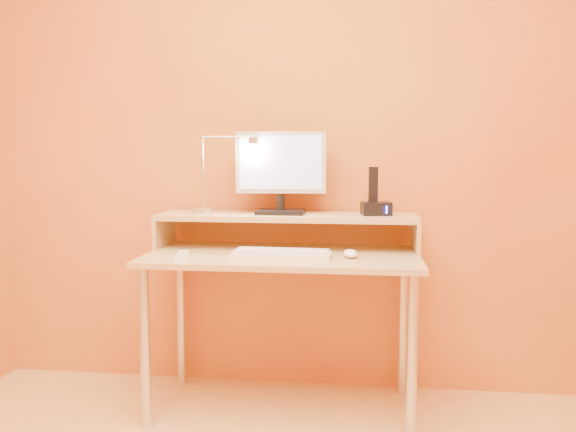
# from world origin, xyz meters

# --- Properties ---
(wall_back) EXTENTS (3.00, 0.04, 2.50)m
(wall_back) POSITION_xyz_m (0.00, 1.50, 1.25)
(wall_back) COLOR orange
(wall_back) RESTS_ON floor
(desk_leg_fl) EXTENTS (0.04, 0.04, 0.69)m
(desk_leg_fl) POSITION_xyz_m (-0.55, 0.93, 0.35)
(desk_leg_fl) COLOR silver
(desk_leg_fl) RESTS_ON floor
(desk_leg_fr) EXTENTS (0.04, 0.04, 0.69)m
(desk_leg_fr) POSITION_xyz_m (0.55, 0.93, 0.35)
(desk_leg_fr) COLOR silver
(desk_leg_fr) RESTS_ON floor
(desk_leg_bl) EXTENTS (0.04, 0.04, 0.69)m
(desk_leg_bl) POSITION_xyz_m (-0.55, 1.43, 0.35)
(desk_leg_bl) COLOR silver
(desk_leg_bl) RESTS_ON floor
(desk_leg_br) EXTENTS (0.04, 0.04, 0.69)m
(desk_leg_br) POSITION_xyz_m (0.55, 1.43, 0.35)
(desk_leg_br) COLOR silver
(desk_leg_br) RESTS_ON floor
(desk_lower) EXTENTS (1.20, 0.60, 0.02)m
(desk_lower) POSITION_xyz_m (0.00, 1.18, 0.71)
(desk_lower) COLOR tan
(desk_lower) RESTS_ON floor
(shelf_riser_left) EXTENTS (0.02, 0.30, 0.14)m
(shelf_riser_left) POSITION_xyz_m (-0.59, 1.33, 0.79)
(shelf_riser_left) COLOR tan
(shelf_riser_left) RESTS_ON desk_lower
(shelf_riser_right) EXTENTS (0.02, 0.30, 0.14)m
(shelf_riser_right) POSITION_xyz_m (0.59, 1.33, 0.79)
(shelf_riser_right) COLOR tan
(shelf_riser_right) RESTS_ON desk_lower
(desk_shelf) EXTENTS (1.20, 0.30, 0.02)m
(desk_shelf) POSITION_xyz_m (0.00, 1.33, 0.87)
(desk_shelf) COLOR tan
(desk_shelf) RESTS_ON desk_lower
(monitor_foot) EXTENTS (0.22, 0.16, 0.02)m
(monitor_foot) POSITION_xyz_m (-0.03, 1.33, 0.89)
(monitor_foot) COLOR black
(monitor_foot) RESTS_ON desk_shelf
(monitor_neck) EXTENTS (0.04, 0.04, 0.07)m
(monitor_neck) POSITION_xyz_m (-0.03, 1.33, 0.93)
(monitor_neck) COLOR black
(monitor_neck) RESTS_ON monitor_foot
(monitor_panel) EXTENTS (0.42, 0.07, 0.28)m
(monitor_panel) POSITION_xyz_m (-0.03, 1.34, 1.12)
(monitor_panel) COLOR silver
(monitor_panel) RESTS_ON monitor_neck
(monitor_back) EXTENTS (0.37, 0.04, 0.24)m
(monitor_back) POSITION_xyz_m (-0.03, 1.36, 1.12)
(monitor_back) COLOR black
(monitor_back) RESTS_ON monitor_panel
(monitor_screen) EXTENTS (0.38, 0.03, 0.25)m
(monitor_screen) POSITION_xyz_m (-0.03, 1.32, 1.12)
(monitor_screen) COLOR #AFB8E6
(monitor_screen) RESTS_ON monitor_panel
(lamp_base) EXTENTS (0.10, 0.10, 0.02)m
(lamp_base) POSITION_xyz_m (-0.39, 1.30, 0.89)
(lamp_base) COLOR silver
(lamp_base) RESTS_ON desk_shelf
(lamp_post) EXTENTS (0.01, 0.01, 0.33)m
(lamp_post) POSITION_xyz_m (-0.39, 1.30, 1.07)
(lamp_post) COLOR silver
(lamp_post) RESTS_ON lamp_base
(lamp_arm) EXTENTS (0.24, 0.01, 0.01)m
(lamp_arm) POSITION_xyz_m (-0.27, 1.30, 1.24)
(lamp_arm) COLOR silver
(lamp_arm) RESTS_ON lamp_post
(lamp_head) EXTENTS (0.04, 0.04, 0.03)m
(lamp_head) POSITION_xyz_m (-0.15, 1.30, 1.22)
(lamp_head) COLOR silver
(lamp_head) RESTS_ON lamp_arm
(lamp_bulb) EXTENTS (0.03, 0.03, 0.00)m
(lamp_bulb) POSITION_xyz_m (-0.15, 1.30, 1.20)
(lamp_bulb) COLOR #FFEAC6
(lamp_bulb) RESTS_ON lamp_head
(phone_dock) EXTENTS (0.15, 0.12, 0.06)m
(phone_dock) POSITION_xyz_m (0.41, 1.33, 0.91)
(phone_dock) COLOR black
(phone_dock) RESTS_ON desk_shelf
(phone_handset) EXTENTS (0.04, 0.03, 0.16)m
(phone_handset) POSITION_xyz_m (0.40, 1.33, 1.02)
(phone_handset) COLOR black
(phone_handset) RESTS_ON phone_dock
(phone_led) EXTENTS (0.01, 0.00, 0.04)m
(phone_led) POSITION_xyz_m (0.46, 1.28, 0.91)
(phone_led) COLOR #2F37F9
(phone_led) RESTS_ON phone_dock
(keyboard) EXTENTS (0.42, 0.15, 0.02)m
(keyboard) POSITION_xyz_m (0.01, 1.09, 0.73)
(keyboard) COLOR white
(keyboard) RESTS_ON desk_lower
(mouse) EXTENTS (0.08, 0.11, 0.03)m
(mouse) POSITION_xyz_m (0.30, 1.11, 0.74)
(mouse) COLOR white
(mouse) RESTS_ON desk_lower
(remote_control) EXTENTS (0.07, 0.17, 0.02)m
(remote_control) POSITION_xyz_m (-0.41, 1.01, 0.73)
(remote_control) COLOR white
(remote_control) RESTS_ON desk_lower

